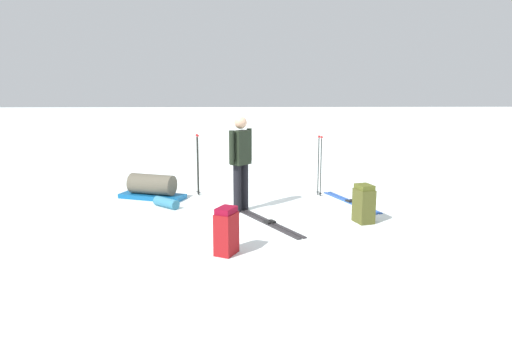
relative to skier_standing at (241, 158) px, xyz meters
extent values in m
plane|color=white|center=(-0.35, 0.28, -0.95)|extent=(80.00, 80.00, 0.00)
cylinder|color=black|center=(0.08, -0.06, -0.53)|extent=(0.14, 0.14, 0.85)
cylinder|color=black|center=(-0.08, 0.06, -0.53)|extent=(0.14, 0.14, 0.85)
cube|color=black|center=(0.00, 0.00, 0.20)|extent=(0.40, 0.39, 0.60)
cylinder|color=black|center=(0.18, -0.15, 0.23)|extent=(0.09, 0.09, 0.58)
cylinder|color=black|center=(-0.18, 0.15, 0.23)|extent=(0.09, 0.09, 0.58)
sphere|color=tan|center=(0.00, 0.00, 0.64)|extent=(0.22, 0.22, 0.22)
cube|color=#2751A9|center=(-0.54, 2.16, -0.94)|extent=(1.69, 0.68, 0.02)
cube|color=black|center=(-0.54, 2.16, -0.92)|extent=(0.15, 0.11, 0.03)
cube|color=#2751A9|center=(-0.51, 2.07, -0.94)|extent=(1.69, 0.68, 0.02)
cube|color=black|center=(-0.51, 2.07, -0.92)|extent=(0.15, 0.11, 0.03)
cube|color=#272426|center=(0.79, 0.52, -0.94)|extent=(1.61, 0.93, 0.02)
cube|color=black|center=(0.79, 0.52, -0.92)|extent=(0.15, 0.12, 0.03)
cube|color=#272426|center=(0.84, 0.43, -0.94)|extent=(1.61, 0.93, 0.02)
cube|color=black|center=(0.84, 0.43, -0.92)|extent=(0.15, 0.12, 0.03)
cube|color=#494B1E|center=(0.77, 2.02, -0.68)|extent=(0.39, 0.34, 0.56)
cube|color=#4C521C|center=(0.77, 2.02, -0.36)|extent=(0.35, 0.30, 0.08)
cube|color=maroon|center=(2.16, -0.19, -0.67)|extent=(0.39, 0.34, 0.56)
cube|color=maroon|center=(2.16, -0.19, -0.35)|extent=(0.35, 0.31, 0.08)
cylinder|color=black|center=(-1.29, -0.90, -0.35)|extent=(0.02, 0.02, 1.20)
sphere|color=#A51919|center=(-1.29, -0.90, 0.28)|extent=(0.05, 0.05, 0.05)
cylinder|color=black|center=(-1.29, -0.90, -0.89)|extent=(0.07, 0.07, 0.01)
cylinder|color=black|center=(-1.20, -0.87, -0.35)|extent=(0.02, 0.02, 1.20)
sphere|color=#A51919|center=(-1.20, -0.87, 0.28)|extent=(0.05, 0.05, 0.05)
cylinder|color=black|center=(-1.20, -0.87, -0.89)|extent=(0.07, 0.07, 0.01)
cylinder|color=black|center=(-1.18, 1.58, -0.36)|extent=(0.02, 0.02, 1.18)
sphere|color=#A51919|center=(-1.18, 1.58, 0.26)|extent=(0.05, 0.05, 0.05)
cylinder|color=black|center=(-1.18, 1.58, -0.89)|extent=(0.07, 0.07, 0.01)
cylinder|color=black|center=(-1.07, 1.61, -0.36)|extent=(0.02, 0.02, 1.18)
sphere|color=#A51919|center=(-1.07, 1.61, 0.26)|extent=(0.05, 0.05, 0.05)
cylinder|color=black|center=(-1.07, 1.61, -0.89)|extent=(0.07, 0.07, 0.01)
cube|color=#0F548F|center=(-0.97, -1.78, -0.91)|extent=(0.87, 1.39, 0.09)
cylinder|color=#565042|center=(-0.97, -1.78, -0.66)|extent=(0.69, 1.00, 0.40)
cylinder|color=teal|center=(-0.26, -1.39, -0.86)|extent=(0.50, 0.53, 0.18)
camera|label=1|loc=(8.05, 0.04, 1.27)|focal=32.31mm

